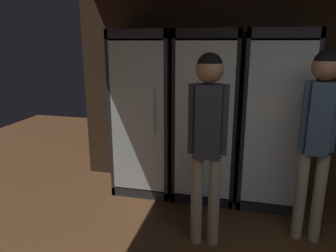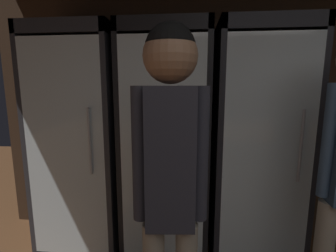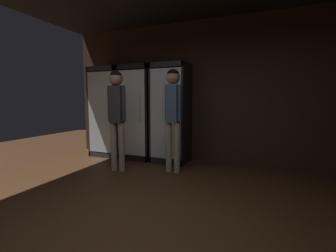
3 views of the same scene
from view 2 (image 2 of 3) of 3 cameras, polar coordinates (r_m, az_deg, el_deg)
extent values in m
cube|color=#382619|center=(2.56, 31.49, 6.67)|extent=(6.00, 0.06, 2.80)
cube|color=#2B2B30|center=(2.48, -17.05, -2.49)|extent=(0.69, 0.04, 1.94)
cube|color=#2B2B30|center=(2.38, -26.92, -3.58)|extent=(0.04, 0.60, 1.94)
cube|color=#2B2B30|center=(2.11, -11.69, -4.33)|extent=(0.04, 0.60, 1.94)
cube|color=#2B2B30|center=(2.21, -21.20, 19.86)|extent=(0.69, 0.60, 0.10)
cube|color=#2B2B30|center=(2.59, -18.52, -24.11)|extent=(0.69, 0.60, 0.10)
cube|color=white|center=(2.45, -17.31, -2.64)|extent=(0.61, 0.02, 1.70)
cube|color=silver|center=(1.98, -23.33, -5.87)|extent=(0.61, 0.02, 1.70)
cylinder|color=#B2B2B7|center=(1.84, -18.20, -3.55)|extent=(0.02, 0.02, 0.50)
cube|color=silver|center=(2.55, -18.61, -22.80)|extent=(0.59, 0.52, 0.02)
cylinder|color=brown|center=(2.56, -23.47, -19.76)|extent=(0.07, 0.07, 0.23)
cylinder|color=brown|center=(2.49, -23.73, -16.54)|extent=(0.02, 0.02, 0.08)
cylinder|color=white|center=(2.57, -23.44, -20.19)|extent=(0.07, 0.07, 0.07)
cylinder|color=#336B38|center=(2.49, -18.95, -21.06)|extent=(0.07, 0.07, 0.18)
cylinder|color=#336B38|center=(2.43, -19.13, -18.37)|extent=(0.02, 0.02, 0.08)
cylinder|color=beige|center=(2.50, -18.92, -21.60)|extent=(0.08, 0.08, 0.06)
cylinder|color=black|center=(2.43, -13.98, -20.91)|extent=(0.07, 0.07, 0.24)
cylinder|color=black|center=(2.35, -14.15, -17.58)|extent=(0.02, 0.02, 0.08)
cylinder|color=white|center=(2.42, -13.99, -20.75)|extent=(0.07, 0.07, 0.08)
cube|color=silver|center=(2.36, -19.17, -14.09)|extent=(0.59, 0.52, 0.02)
cylinder|color=brown|center=(2.43, -23.08, -10.95)|extent=(0.08, 0.08, 0.19)
cylinder|color=brown|center=(2.39, -23.31, -7.71)|extent=(0.03, 0.03, 0.09)
cylinder|color=white|center=(2.44, -23.07, -11.21)|extent=(0.08, 0.08, 0.05)
cylinder|color=#336B38|center=(2.32, -19.41, -11.41)|extent=(0.07, 0.07, 0.22)
cylinder|color=#336B38|center=(2.27, -19.62, -7.91)|extent=(0.03, 0.03, 0.08)
cylinder|color=tan|center=(2.33, -19.39, -11.71)|extent=(0.07, 0.07, 0.06)
cylinder|color=brown|center=(2.29, -14.21, -11.81)|extent=(0.07, 0.07, 0.19)
cylinder|color=brown|center=(2.24, -14.35, -8.63)|extent=(0.02, 0.02, 0.08)
cylinder|color=tan|center=(2.29, -14.20, -12.10)|extent=(0.07, 0.07, 0.07)
cube|color=silver|center=(2.23, -19.77, -4.09)|extent=(0.59, 0.52, 0.02)
cylinder|color=#336B38|center=(2.30, -25.25, -1.42)|extent=(0.08, 0.08, 0.19)
cylinder|color=#336B38|center=(2.28, -25.50, 2.10)|extent=(0.03, 0.03, 0.10)
cylinder|color=tan|center=(2.30, -25.26, -1.28)|extent=(0.08, 0.08, 0.06)
cylinder|color=#9EAD99|center=(2.21, -22.18, -1.38)|extent=(0.07, 0.07, 0.21)
cylinder|color=#9EAD99|center=(2.19, -22.42, 2.29)|extent=(0.03, 0.03, 0.08)
cylinder|color=#2D2D33|center=(2.21, -22.19, -1.26)|extent=(0.08, 0.08, 0.08)
cylinder|color=brown|center=(2.18, -17.89, -0.93)|extent=(0.07, 0.07, 0.23)
cylinder|color=brown|center=(2.16, -18.10, 3.16)|extent=(0.02, 0.02, 0.08)
cylinder|color=#B2332D|center=(2.18, -17.90, -0.66)|extent=(0.07, 0.07, 0.08)
cylinder|color=#194723|center=(2.10, -14.47, -1.84)|extent=(0.07, 0.07, 0.19)
cylinder|color=#194723|center=(2.07, -14.63, 1.96)|extent=(0.02, 0.02, 0.09)
cylinder|color=white|center=(2.09, -14.48, -1.64)|extent=(0.07, 0.07, 0.06)
cube|color=silver|center=(2.17, -20.40, 6.78)|extent=(0.59, 0.52, 0.02)
cylinder|color=brown|center=(2.20, -24.52, 9.38)|extent=(0.07, 0.07, 0.20)
cylinder|color=brown|center=(2.20, -24.78, 13.06)|extent=(0.02, 0.02, 0.08)
cylinder|color=white|center=(2.20, -24.51, 9.32)|extent=(0.07, 0.07, 0.05)
cylinder|color=#9EAD99|center=(2.07, -17.08, 10.22)|extent=(0.08, 0.08, 0.23)
cylinder|color=#9EAD99|center=(2.08, -17.28, 14.22)|extent=(0.03, 0.03, 0.06)
cylinder|color=tan|center=(2.07, -17.06, 9.88)|extent=(0.08, 0.08, 0.07)
cube|color=black|center=(2.30, 0.29, -2.98)|extent=(0.69, 0.04, 1.94)
cube|color=black|center=(2.09, -9.42, -4.41)|extent=(0.04, 0.60, 1.94)
cube|color=black|center=(2.02, 8.87, -4.85)|extent=(0.04, 0.60, 1.94)
cube|color=black|center=(2.01, -0.45, 21.58)|extent=(0.69, 0.60, 0.10)
cube|color=black|center=(2.42, -0.39, -26.22)|extent=(0.69, 0.60, 0.10)
cube|color=white|center=(2.27, 0.23, -3.14)|extent=(0.61, 0.02, 1.70)
cube|color=silver|center=(1.75, -1.39, -7.01)|extent=(0.61, 0.02, 1.70)
cylinder|color=#B2B2B7|center=(1.69, 5.54, -4.27)|extent=(0.02, 0.02, 0.50)
cube|color=silver|center=(2.38, -0.39, -24.85)|extent=(0.59, 0.52, 0.02)
cylinder|color=#9EAD99|center=(2.36, -5.40, -22.36)|extent=(0.07, 0.07, 0.19)
cylinder|color=#9EAD99|center=(2.29, -5.46, -19.36)|extent=(0.02, 0.02, 0.09)
cylinder|color=#2D2D33|center=(2.36, -5.40, -22.51)|extent=(0.07, 0.07, 0.07)
cylinder|color=brown|center=(2.31, -0.43, -22.39)|extent=(0.07, 0.07, 0.23)
cylinder|color=brown|center=(2.23, -0.43, -18.86)|extent=(0.03, 0.03, 0.09)
cylinder|color=beige|center=(2.31, -0.43, -22.39)|extent=(0.07, 0.07, 0.06)
cylinder|color=#9EAD99|center=(2.27, 4.95, -23.40)|extent=(0.07, 0.07, 0.21)
cylinder|color=#9EAD99|center=(2.20, 5.00, -20.24)|extent=(0.02, 0.02, 0.08)
cylinder|color=beige|center=(2.28, 4.95, -23.44)|extent=(0.07, 0.07, 0.06)
cube|color=silver|center=(2.17, -0.40, -15.65)|extent=(0.59, 0.52, 0.02)
cylinder|color=black|center=(2.13, -6.36, -12.52)|extent=(0.08, 0.08, 0.23)
cylinder|color=black|center=(2.08, -6.44, -8.45)|extent=(0.03, 0.03, 0.08)
cylinder|color=#B2332D|center=(2.15, -6.34, -13.34)|extent=(0.08, 0.08, 0.07)
cylinder|color=black|center=(2.14, -2.56, -12.74)|extent=(0.07, 0.07, 0.21)
cylinder|color=black|center=(2.08, -2.59, -8.85)|extent=(0.03, 0.03, 0.09)
cylinder|color=white|center=(2.15, -2.56, -13.37)|extent=(0.07, 0.07, 0.08)
cylinder|color=brown|center=(2.15, 1.66, -12.85)|extent=(0.07, 0.07, 0.20)
cylinder|color=brown|center=(2.10, 1.68, -9.49)|extent=(0.03, 0.03, 0.07)
cylinder|color=#B2332D|center=(2.15, 1.66, -12.99)|extent=(0.07, 0.07, 0.07)
cylinder|color=gray|center=(2.09, 5.63, -13.36)|extent=(0.06, 0.06, 0.21)
cylinder|color=gray|center=(2.03, 5.70, -9.56)|extent=(0.02, 0.02, 0.08)
cylinder|color=tan|center=(2.09, 5.62, -13.83)|extent=(0.06, 0.06, 0.06)
cube|color=silver|center=(2.03, -0.42, -4.82)|extent=(0.59, 0.52, 0.02)
cylinder|color=brown|center=(2.07, -4.17, -1.49)|extent=(0.07, 0.07, 0.20)
cylinder|color=brown|center=(2.05, -4.22, 2.59)|extent=(0.03, 0.03, 0.10)
cylinder|color=white|center=(2.07, -4.16, -2.17)|extent=(0.07, 0.07, 0.08)
cylinder|color=brown|center=(1.95, 3.70, -1.94)|extent=(0.07, 0.07, 0.22)
cylinder|color=brown|center=(1.92, 3.75, 2.36)|extent=(0.02, 0.02, 0.08)
cylinder|color=#B2332D|center=(1.95, 3.69, -2.76)|extent=(0.07, 0.07, 0.06)
cube|color=silver|center=(1.97, -0.43, 7.15)|extent=(0.59, 0.52, 0.02)
cylinder|color=#194723|center=(2.01, -5.93, 10.17)|extent=(0.08, 0.08, 0.20)
cylinder|color=#194723|center=(2.01, -5.99, 13.90)|extent=(0.03, 0.03, 0.07)
cylinder|color=#B2332D|center=(2.01, -5.92, 9.88)|extent=(0.08, 0.08, 0.06)
cylinder|color=#194723|center=(1.96, -0.34, 10.35)|extent=(0.06, 0.06, 0.20)
cylinder|color=#194723|center=(1.97, -0.34, 14.65)|extent=(0.02, 0.02, 0.09)
cylinder|color=beige|center=(1.96, -0.34, 9.71)|extent=(0.07, 0.07, 0.07)
cylinder|color=black|center=(1.91, 5.19, 10.14)|extent=(0.07, 0.07, 0.19)
cylinder|color=black|center=(1.91, 5.25, 14.15)|extent=(0.02, 0.02, 0.08)
cylinder|color=#2D2D33|center=(1.91, 5.17, 9.38)|extent=(0.07, 0.07, 0.05)
cube|color=black|center=(2.35, 18.58, -3.19)|extent=(0.69, 0.04, 1.94)
cube|color=black|center=(2.03, 11.31, -4.87)|extent=(0.04, 0.60, 1.94)
cube|color=black|center=(2.20, 28.60, -4.77)|extent=(0.04, 0.60, 1.94)
cube|color=black|center=(2.07, 21.87, 20.57)|extent=(0.69, 0.60, 0.10)
cube|color=black|center=(2.48, 18.94, -25.93)|extent=(0.69, 0.60, 0.10)
cube|color=white|center=(2.32, 18.75, -3.35)|extent=(0.61, 0.02, 1.70)
cube|color=silver|center=(1.82, 22.61, -7.11)|extent=(0.61, 0.02, 1.70)
cylinder|color=#B2B2B7|center=(1.85, 29.23, -4.27)|extent=(0.02, 0.02, 0.50)
cube|color=silver|center=(2.44, 19.03, -24.59)|extent=(0.59, 0.52, 0.02)
cylinder|color=gray|center=(2.37, 15.15, -22.00)|extent=(0.06, 0.06, 0.22)
cylinder|color=gray|center=(2.30, 15.31, -18.87)|extent=(0.02, 0.02, 0.07)
cylinder|color=beige|center=(2.38, 15.12, -22.54)|extent=(0.07, 0.07, 0.06)
cylinder|color=brown|center=(2.45, 22.53, -21.77)|extent=(0.08, 0.08, 0.18)
cylinder|color=brown|center=(2.39, 22.75, -19.07)|extent=(0.03, 0.03, 0.08)
cylinder|color=#2D2D33|center=(2.46, 22.51, -22.07)|extent=(0.08, 0.08, 0.07)
cube|color=silver|center=(2.18, 19.86, -12.19)|extent=(0.59, 0.52, 0.02)
cylinder|color=#336B38|center=(2.09, 16.08, -9.70)|extent=(0.07, 0.07, 0.20)
cylinder|color=#336B38|center=(2.05, 16.27, -5.84)|extent=(0.02, 0.02, 0.09)
cylinder|color=#2D2D33|center=(2.09, 16.07, -10.02)|extent=(0.07, 0.07, 0.07)
cylinder|color=#194723|center=(2.19, 23.77, -9.23)|extent=(0.06, 0.06, 0.21)
cylinder|color=#194723|center=(2.15, 24.04, -5.49)|extent=(0.02, 0.02, 0.09)
cylinder|color=#B2332D|center=(2.20, 23.72, -9.98)|extent=(0.07, 0.07, 0.06)
cube|color=silver|center=(2.04, 20.75, 2.66)|extent=(0.59, 0.52, 0.02)
cylinder|color=#336B38|center=(1.96, 14.82, 5.85)|extent=(0.06, 0.06, 0.20)
cylinder|color=#336B38|center=(1.96, 15.00, 10.13)|extent=(0.02, 0.02, 0.10)
cylinder|color=#2D2D33|center=(1.96, 14.82, 5.96)|extent=(0.07, 0.07, 0.07)
cylinder|color=gray|center=(1.97, 19.13, 5.72)|extent=(0.08, 0.08, 0.20)
cylinder|color=gray|center=(1.97, 19.35, 9.81)|extent=(0.03, 0.03, 0.08)
cylinder|color=#2D2D33|center=(1.97, 19.10, 5.29)|extent=(0.08, 0.08, 0.08)
cylinder|color=black|center=(2.01, 23.17, 5.35)|extent=(0.06, 0.06, 0.19)
cylinder|color=black|center=(2.01, 23.40, 8.95)|extent=(0.02, 0.02, 0.06)
cylinder|color=tan|center=(2.01, 23.13, 4.84)|extent=(0.06, 0.06, 0.06)
cylinder|color=#336B38|center=(2.15, 26.56, 5.24)|extent=(0.06, 0.06, 0.18)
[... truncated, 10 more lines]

